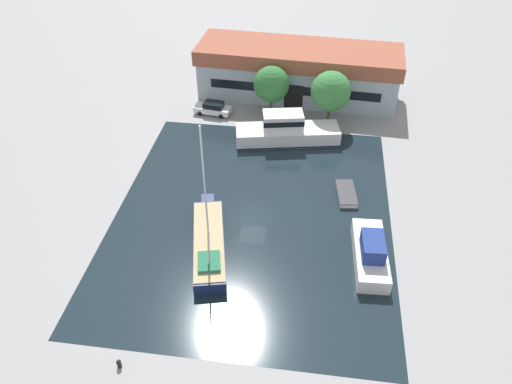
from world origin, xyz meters
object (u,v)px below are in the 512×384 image
at_px(quay_tree_by_water, 331,91).
at_px(sailboat_moored, 209,242).
at_px(quay_tree_near_building, 271,84).
at_px(small_dinghy, 346,194).
at_px(warehouse_building, 298,71).
at_px(motor_cruiser, 286,131).
at_px(parked_car, 213,108).
at_px(cabin_boat, 371,253).

bearing_deg(quay_tree_by_water, sailboat_moored, -113.38).
xyz_separation_m(quay_tree_near_building, small_dinghy, (9.40, -15.27, -3.90)).
relative_size(warehouse_building, quay_tree_near_building, 4.17).
bearing_deg(small_dinghy, motor_cruiser, -60.67).
distance_m(quay_tree_by_water, motor_cruiser, 7.28).
distance_m(parked_car, cabin_boat, 29.85).
bearing_deg(cabin_boat, small_dinghy, 99.36).
height_order(quay_tree_by_water, cabin_boat, quay_tree_by_water).
height_order(motor_cruiser, cabin_boat, motor_cruiser).
height_order(quay_tree_near_building, quay_tree_by_water, quay_tree_by_water).
bearing_deg(sailboat_moored, warehouse_building, 66.46).
relative_size(quay_tree_by_water, small_dinghy, 1.59).
relative_size(warehouse_building, quay_tree_by_water, 3.93).
relative_size(sailboat_moored, cabin_boat, 1.58).
height_order(quay_tree_near_building, cabin_boat, quay_tree_near_building).
xyz_separation_m(sailboat_moored, small_dinghy, (12.21, 9.13, -0.42)).
height_order(warehouse_building, small_dinghy, warehouse_building).
bearing_deg(small_dinghy, parked_car, -48.09).
bearing_deg(small_dinghy, quay_tree_by_water, -88.20).
xyz_separation_m(warehouse_building, quay_tree_by_water, (4.27, -7.24, 1.06)).
bearing_deg(motor_cruiser, cabin_boat, -165.14).
bearing_deg(sailboat_moored, quay_tree_near_building, 70.57).
height_order(warehouse_building, motor_cruiser, warehouse_building).
distance_m(warehouse_building, quay_tree_near_building, 6.69).
bearing_deg(motor_cruiser, sailboat_moored, 153.03).
height_order(warehouse_building, quay_tree_near_building, warehouse_building).
relative_size(quay_tree_near_building, quay_tree_by_water, 0.94).
height_order(quay_tree_by_water, sailboat_moored, sailboat_moored).
bearing_deg(parked_car, quay_tree_by_water, -84.25).
bearing_deg(motor_cruiser, parked_car, 51.35).
relative_size(quay_tree_near_building, sailboat_moored, 0.52).
distance_m(motor_cruiser, small_dinghy, 11.73).
bearing_deg(warehouse_building, quay_tree_by_water, -55.97).
bearing_deg(cabin_boat, quay_tree_near_building, 112.23).
relative_size(warehouse_building, motor_cruiser, 2.14).
xyz_separation_m(quay_tree_near_building, parked_car, (-7.31, -0.80, -3.38)).
relative_size(quay_tree_near_building, small_dinghy, 1.50).
distance_m(warehouse_building, parked_car, 12.52).
bearing_deg(parked_car, cabin_boat, -133.70).
bearing_deg(quay_tree_near_building, quay_tree_by_water, -10.09).
xyz_separation_m(motor_cruiser, small_dinghy, (6.95, -9.39, -1.05)).
height_order(sailboat_moored, small_dinghy, sailboat_moored).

